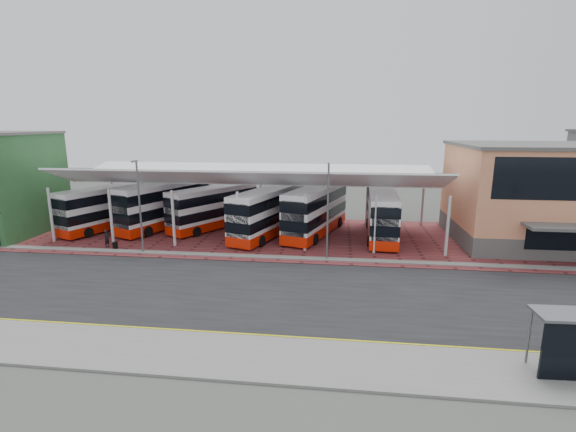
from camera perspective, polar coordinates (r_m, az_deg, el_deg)
name	(u,v)px	position (r m, az deg, el deg)	size (l,w,h in m)	color
ground	(295,288)	(29.12, 0.93, -9.81)	(140.00, 140.00, 0.00)	#41433E
road	(293,294)	(28.20, 0.71, -10.57)	(120.00, 14.00, 0.02)	black
forecourt	(329,238)	(41.29, 5.61, -2.97)	(72.00, 16.00, 0.06)	maroon
sidewalk	(275,359)	(21.12, -1.81, -18.96)	(120.00, 4.00, 0.14)	slate
north_kerb	(303,258)	(34.88, 2.01, -5.82)	(120.00, 0.80, 0.14)	slate
yellow_line_near	(281,339)	(22.85, -1.01, -16.45)	(120.00, 0.12, 0.01)	#C5C30B
yellow_line_far	(281,336)	(23.11, -0.90, -16.09)	(120.00, 0.12, 0.01)	#C5C30B
canopy	(250,177)	(41.97, -5.21, 5.34)	(37.00, 11.63, 7.07)	silver
terminal	(559,194)	(45.87, 33.04, 2.51)	(18.40, 14.40, 9.25)	#52514E
shop_green	(9,184)	(50.36, -33.83, 3.69)	(6.40, 10.20, 10.22)	#2E6332
lamp_west	(139,204)	(37.67, -19.66, 1.58)	(0.16, 0.90, 8.07)	#595C61
lamp_east	(328,208)	(33.72, 5.47, 1.04)	(0.16, 0.90, 8.07)	#595C61
bus_0	(108,208)	(48.03, -23.36, 1.04)	(6.44, 11.07, 4.50)	white
bus_1	(165,205)	(46.48, -16.51, 1.43)	(6.99, 11.95, 4.86)	white
bus_2	(214,208)	(44.97, -10.13, 1.11)	(7.75, 10.42, 4.42)	white
bus_3	(267,213)	(41.36, -2.83, 0.46)	(6.04, 11.58, 4.67)	white
bus_4	(316,211)	(41.98, 3.87, 0.73)	(6.05, 11.95, 4.81)	white
bus_5	(382,215)	(41.76, 12.73, 0.19)	(3.16, 11.15, 4.55)	white
pedestrian	(107,239)	(41.10, -23.53, -2.86)	(0.59, 0.39, 1.61)	black
suitcase	(115,245)	(40.53, -22.57, -3.72)	(0.35, 0.25, 0.61)	black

